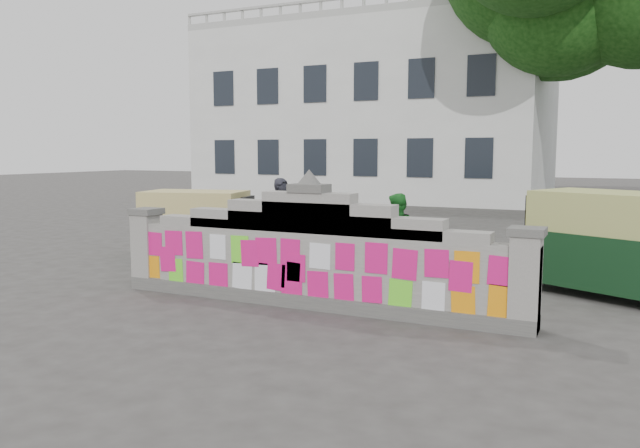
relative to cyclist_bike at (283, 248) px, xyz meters
The scene contains 8 objects.
ground 2.80m from the cyclist_bike, 52.93° to the right, with size 100.00×100.00×0.00m, color #383533.
parapet_wall 2.79m from the cyclist_bike, 53.01° to the right, with size 6.48×0.44×2.01m.
building 20.79m from the cyclist_bike, 105.09° to the left, with size 16.00×10.00×8.90m.
cyclist_bike is the anchor object (origin of this frame).
cyclist_rider 0.31m from the cyclist_bike, ahead, with size 0.56×0.36×1.52m, color #212129.
pedestrian 2.17m from the cyclist_bike, 11.54° to the left, with size 0.74×0.57×1.52m, color #25882D.
rickshaw_left 2.26m from the cyclist_bike, behind, with size 2.69×1.67×1.44m.
rickshaw_right 5.63m from the cyclist_bike, ahead, with size 3.03×2.31×1.64m.
Camera 1 is at (4.00, -8.01, 2.27)m, focal length 35.00 mm.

